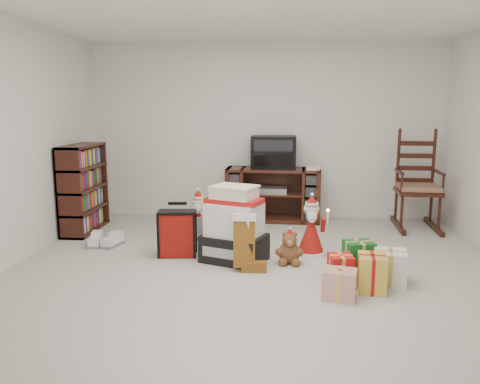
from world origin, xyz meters
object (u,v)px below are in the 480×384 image
object	(u,v)px
mrs_claus_figurine	(198,222)
teddy_bear	(289,250)
gift_pile	(234,229)
tv_stand	(273,194)
sneaker_pair	(104,241)
bookshelf	(84,190)
crt_television	(273,152)
gift_cluster	(360,272)
red_suitcase	(177,233)
rocking_chair	(416,193)
santa_figurine	(311,232)

from	to	relation	value
mrs_claus_figurine	teddy_bear	bearing A→B (deg)	-34.34
gift_pile	tv_stand	bearing A→B (deg)	99.93
sneaker_pair	tv_stand	bearing A→B (deg)	36.81
bookshelf	crt_television	distance (m)	2.59
gift_cluster	red_suitcase	bearing A→B (deg)	158.38
gift_pile	mrs_claus_figurine	world-z (taller)	gift_pile
rocking_chair	santa_figurine	size ratio (longest dim) A/B	2.03
rocking_chair	gift_pile	bearing A→B (deg)	-141.10
bookshelf	teddy_bear	bearing A→B (deg)	-23.06
gift_pile	santa_figurine	size ratio (longest dim) A/B	1.17
rocking_chair	sneaker_pair	size ratio (longest dim) A/B	3.45
sneaker_pair	mrs_claus_figurine	bearing A→B (deg)	15.09
bookshelf	crt_television	xyz separation A→B (m)	(2.43, 0.78, 0.43)
mrs_claus_figurine	sneaker_pair	world-z (taller)	mrs_claus_figurine
rocking_chair	gift_cluster	size ratio (longest dim) A/B	1.58
rocking_chair	tv_stand	bearing A→B (deg)	177.33
sneaker_pair	santa_figurine	bearing A→B (deg)	-2.64
red_suitcase	bookshelf	bearing A→B (deg)	140.07
tv_stand	mrs_claus_figurine	xyz separation A→B (m)	(-0.88, -1.14, -0.13)
gift_pile	teddy_bear	size ratio (longest dim) A/B	2.35
tv_stand	bookshelf	xyz separation A→B (m)	(-2.43, -0.75, 0.17)
tv_stand	rocking_chair	bearing A→B (deg)	-4.17
tv_stand	gift_cluster	world-z (taller)	tv_stand
gift_pile	teddy_bear	xyz separation A→B (m)	(0.57, -0.04, -0.20)
gift_pile	gift_cluster	bearing A→B (deg)	-4.99
tv_stand	santa_figurine	world-z (taller)	tv_stand
teddy_bear	gift_cluster	size ratio (longest dim) A/B	0.39
tv_stand	santa_figurine	xyz separation A→B (m)	(0.43, -1.55, -0.12)
bookshelf	gift_cluster	xyz separation A→B (m)	(3.24, -1.68, -0.41)
crt_television	gift_pile	bearing A→B (deg)	-101.60
bookshelf	red_suitcase	xyz separation A→B (m)	(1.42, -0.96, -0.29)
rocking_chair	crt_television	world-z (taller)	rocking_chair
teddy_bear	crt_television	distance (m)	2.08
santa_figurine	tv_stand	bearing A→B (deg)	105.39
gift_pile	crt_television	size ratio (longest dim) A/B	1.27
santa_figurine	mrs_claus_figurine	size ratio (longest dim) A/B	1.05
teddy_bear	crt_television	size ratio (longest dim) A/B	0.54
red_suitcase	teddy_bear	bearing A→B (deg)	-13.34
gift_pile	santa_figurine	bearing A→B (deg)	40.40
sneaker_pair	gift_cluster	xyz separation A→B (m)	(2.75, -1.02, 0.07)
tv_stand	sneaker_pair	world-z (taller)	tv_stand
teddy_bear	sneaker_pair	distance (m)	2.18
bookshelf	red_suitcase	world-z (taller)	bookshelf
teddy_bear	sneaker_pair	size ratio (longest dim) A/B	0.84
red_suitcase	sneaker_pair	size ratio (longest dim) A/B	1.48
tv_stand	sneaker_pair	xyz separation A→B (m)	(-1.94, -1.41, -0.32)
red_suitcase	gift_cluster	bearing A→B (deg)	-27.52
gift_pile	teddy_bear	bearing A→B (deg)	17.97
tv_stand	mrs_claus_figurine	world-z (taller)	tv_stand
mrs_claus_figurine	santa_figurine	bearing A→B (deg)	-17.65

